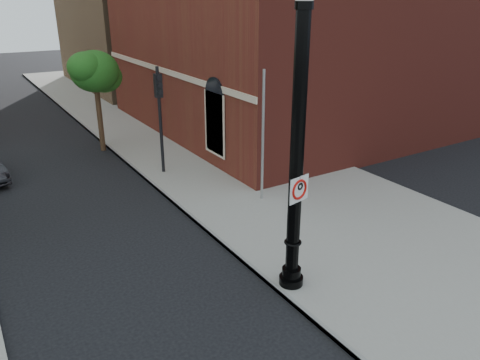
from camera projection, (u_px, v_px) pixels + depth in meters
ground at (218, 335)px, 10.18m from camera, size 120.00×120.00×0.00m
sidewalk_right at (225, 158)px, 20.99m from camera, size 8.00×60.00×0.12m
curb_edge at (142, 175)px, 19.05m from camera, size 0.10×60.00×0.14m
brick_wall_building at (340, 6)px, 26.76m from camera, size 22.30×16.30×12.50m
lamppost at (297, 164)px, 10.62m from camera, size 0.61×0.61×7.19m
no_parking_sign at (299, 189)px, 10.67m from camera, size 0.61×0.16×0.62m
traffic_signal_right at (159, 104)px, 18.21m from camera, size 0.28×0.36×4.37m
utility_pole at (263, 139)px, 15.89m from camera, size 0.09×0.09×4.67m
street_tree_c at (95, 72)px, 20.94m from camera, size 2.57×2.32×4.63m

